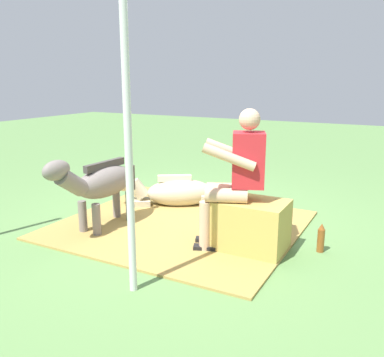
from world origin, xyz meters
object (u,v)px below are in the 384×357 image
(soda_bottle, at_px, (321,238))
(tent_pole_left, at_px, (128,141))
(hay_bale, at_px, (251,226))
(pony_standing, at_px, (100,183))
(person_seated, at_px, (236,173))
(pony_lying, at_px, (173,192))

(soda_bottle, relative_size, tent_pole_left, 0.12)
(hay_bale, relative_size, soda_bottle, 2.32)
(pony_standing, bearing_deg, soda_bottle, -167.09)
(hay_bale, relative_size, person_seated, 0.49)
(pony_lying, height_order, tent_pole_left, tent_pole_left)
(hay_bale, height_order, pony_lying, hay_bale)
(pony_standing, bearing_deg, hay_bale, -171.84)
(soda_bottle, bearing_deg, pony_standing, 12.91)
(person_seated, distance_m, tent_pole_left, 1.29)
(soda_bottle, bearing_deg, person_seated, 22.90)
(pony_standing, relative_size, pony_lying, 1.06)
(pony_standing, bearing_deg, person_seated, -172.60)
(hay_bale, bearing_deg, pony_standing, 8.16)
(person_seated, relative_size, pony_standing, 1.03)
(tent_pole_left, bearing_deg, pony_standing, -40.36)
(hay_bale, xyz_separation_m, soda_bottle, (-0.62, -0.29, -0.11))
(hay_bale, distance_m, pony_lying, 1.67)
(hay_bale, xyz_separation_m, person_seated, (0.16, 0.04, 0.52))
(soda_bottle, bearing_deg, hay_bale, 24.76)
(pony_lying, bearing_deg, person_seated, 143.34)
(hay_bale, height_order, pony_standing, pony_standing)
(hay_bale, distance_m, soda_bottle, 0.69)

